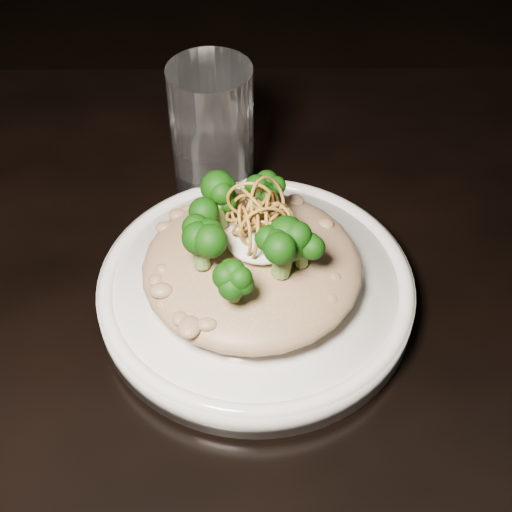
{
  "coord_description": "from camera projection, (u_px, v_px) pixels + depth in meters",
  "views": [
    {
      "loc": [
        -0.03,
        -0.34,
        1.2
      ],
      "look_at": [
        -0.03,
        0.04,
        0.81
      ],
      "focal_mm": 50.0,
      "sensor_mm": 36.0,
      "label": 1
    }
  ],
  "objects": [
    {
      "name": "risotto",
      "position": [
        252.0,
        266.0,
        0.56
      ],
      "size": [
        0.17,
        0.17,
        0.04
      ],
      "primitive_type": "ellipsoid",
      "color": "brown",
      "rests_on": "plate"
    },
    {
      "name": "table",
      "position": [
        291.0,
        398.0,
        0.62
      ],
      "size": [
        1.1,
        0.8,
        0.75
      ],
      "color": "black",
      "rests_on": "ground"
    },
    {
      "name": "cheese",
      "position": [
        261.0,
        238.0,
        0.54
      ],
      "size": [
        0.05,
        0.05,
        0.02
      ],
      "primitive_type": "ellipsoid",
      "color": "silver",
      "rests_on": "risotto"
    },
    {
      "name": "plate",
      "position": [
        256.0,
        291.0,
        0.58
      ],
      "size": [
        0.26,
        0.26,
        0.03
      ],
      "primitive_type": "cylinder",
      "color": "white",
      "rests_on": "table"
    },
    {
      "name": "drinking_glass",
      "position": [
        212.0,
        133.0,
        0.64
      ],
      "size": [
        0.08,
        0.08,
        0.13
      ],
      "primitive_type": "cylinder",
      "rotation": [
        0.0,
        0.0,
        -0.09
      ],
      "color": "white",
      "rests_on": "table"
    },
    {
      "name": "broccoli",
      "position": [
        252.0,
        233.0,
        0.53
      ],
      "size": [
        0.11,
        0.11,
        0.04
      ],
      "primitive_type": null,
      "color": "black",
      "rests_on": "risotto"
    },
    {
      "name": "shallots",
      "position": [
        260.0,
        214.0,
        0.53
      ],
      "size": [
        0.05,
        0.05,
        0.03
      ],
      "primitive_type": null,
      "color": "brown",
      "rests_on": "cheese"
    }
  ]
}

